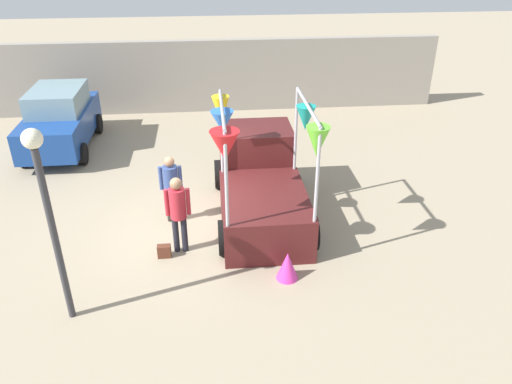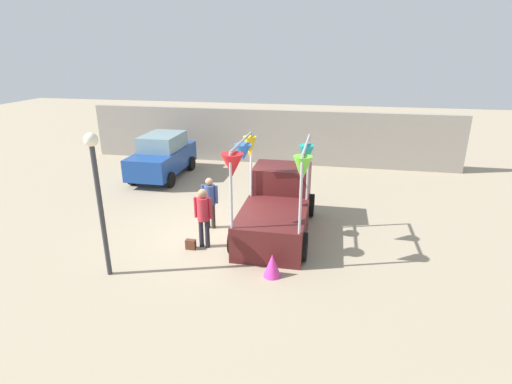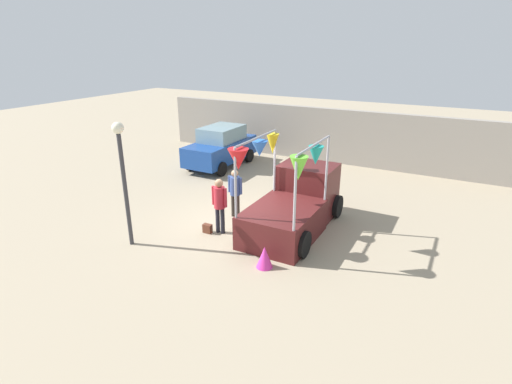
% 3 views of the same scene
% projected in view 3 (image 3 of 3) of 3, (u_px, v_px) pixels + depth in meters
% --- Properties ---
extents(ground_plane, '(60.00, 60.00, 0.00)m').
position_uv_depth(ground_plane, '(243.00, 223.00, 13.10)').
color(ground_plane, gray).
extents(vendor_truck, '(2.43, 4.18, 3.04)m').
position_uv_depth(vendor_truck, '(296.00, 201.00, 12.61)').
color(vendor_truck, '#4C1919').
rests_on(vendor_truck, ground).
extents(parked_car, '(1.88, 4.00, 1.88)m').
position_uv_depth(parked_car, '(221.00, 147.00, 18.80)').
color(parked_car, navy).
rests_on(parked_car, ground).
extents(person_customer, '(0.53, 0.34, 1.76)m').
position_uv_depth(person_customer, '(219.00, 201.00, 12.09)').
color(person_customer, black).
rests_on(person_customer, ground).
extents(person_vendor, '(0.53, 0.34, 1.66)m').
position_uv_depth(person_vendor, '(235.00, 189.00, 13.26)').
color(person_vendor, '#2D2823').
rests_on(person_vendor, ground).
extents(handbag, '(0.28, 0.16, 0.28)m').
position_uv_depth(handbag, '(208.00, 229.00, 12.41)').
color(handbag, '#592D1E').
rests_on(handbag, ground).
extents(street_lamp, '(0.32, 0.32, 3.61)m').
position_uv_depth(street_lamp, '(122.00, 167.00, 10.93)').
color(street_lamp, '#333338').
rests_on(street_lamp, ground).
extents(brick_boundary_wall, '(18.00, 0.36, 2.60)m').
position_uv_depth(brick_boundary_wall, '(327.00, 135.00, 19.49)').
color(brick_boundary_wall, gray).
rests_on(brick_boundary_wall, ground).
extents(folded_kite_bundle_magenta, '(0.48, 0.48, 0.60)m').
position_uv_depth(folded_kite_bundle_magenta, '(265.00, 257.00, 10.46)').
color(folded_kite_bundle_magenta, '#D83399').
rests_on(folded_kite_bundle_magenta, ground).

